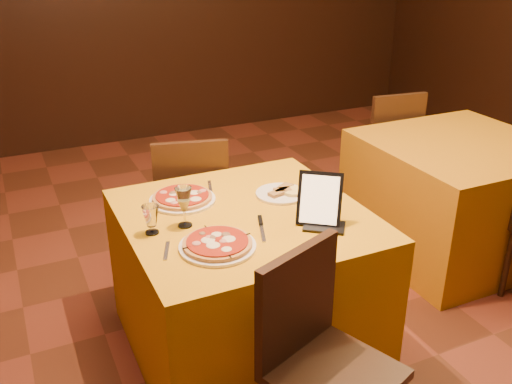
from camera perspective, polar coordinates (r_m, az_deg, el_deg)
name	(u,v)px	position (r m, az deg, el deg)	size (l,w,h in m)	color
floor	(329,326)	(3.21, 7.36, -13.13)	(6.00, 7.00, 0.01)	#5E2D19
main_table	(245,282)	(2.85, -1.10, -8.95)	(1.10, 1.10, 0.75)	orange
side_table	(456,197)	(3.94, 19.34, -0.45)	(1.10, 1.10, 0.75)	#AE6B0B
chair_main_near	(335,374)	(2.23, 7.86, -17.63)	(0.43, 0.43, 0.91)	black
chair_main_far	(190,203)	(3.48, -6.58, -1.07)	(0.43, 0.43, 0.91)	black
chair_side_far	(381,147)	(4.48, 12.43, 4.45)	(0.43, 0.43, 0.91)	black
pizza_near	(217,245)	(2.38, -3.88, -5.29)	(0.32, 0.32, 0.03)	white
pizza_far	(182,198)	(2.80, -7.37, -0.64)	(0.32, 0.32, 0.03)	white
cutlet_dish	(281,193)	(2.84, 2.49, -0.07)	(0.25, 0.25, 0.03)	white
wine_glass	(184,207)	(2.53, -7.21, -1.47)	(0.06, 0.06, 0.19)	#CFD277
water_glass	(151,220)	(2.50, -10.45, -2.74)	(0.06, 0.06, 0.13)	silver
tablet	(320,199)	(2.54, 6.38, -0.69)	(0.20, 0.02, 0.24)	black
knife	(262,230)	(2.51, 0.61, -3.86)	(0.21, 0.02, 0.01)	#B8B9BF
fork_near	(167,251)	(2.38, -8.93, -5.83)	(0.15, 0.02, 0.01)	#B2B3B9
fork_far	(210,187)	(2.94, -4.62, 0.55)	(0.15, 0.02, 0.01)	silver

